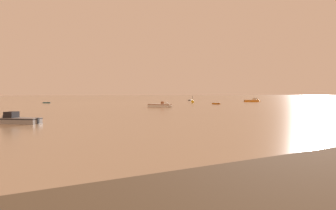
{
  "coord_description": "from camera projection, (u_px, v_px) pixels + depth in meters",
  "views": [
    {
      "loc": [
        -39.5,
        -21.01,
        3.09
      ],
      "look_at": [
        -7.05,
        34.16,
        0.66
      ],
      "focal_mm": 33.94,
      "sensor_mm": 36.0,
      "label": 1
    }
  ],
  "objects": [
    {
      "name": "motorboat_moored_0",
      "position": [
        163.0,
        106.0,
        68.77
      ],
      "size": [
        4.69,
        5.83,
        1.94
      ],
      "rotation": [
        0.0,
        0.0,
        5.28
      ],
      "color": "white",
      "rests_on": "ground"
    },
    {
      "name": "motorboat_moored_1",
      "position": [
        254.0,
        101.0,
        111.82
      ],
      "size": [
        5.83,
        4.96,
        2.19
      ],
      "rotation": [
        0.0,
        0.0,
        5.66
      ],
      "color": "orange",
      "rests_on": "ground"
    },
    {
      "name": "channel_buoy",
      "position": [
        193.0,
        101.0,
        100.51
      ],
      "size": [
        0.9,
        0.9,
        2.3
      ],
      "color": "gold",
      "rests_on": "ground"
    },
    {
      "name": "rowboat_moored_2",
      "position": [
        47.0,
        103.0,
        96.43
      ],
      "size": [
        2.69,
        3.04,
        0.48
      ],
      "rotation": [
        0.0,
        0.0,
        2.23
      ],
      "color": "#197084",
      "rests_on": "ground"
    },
    {
      "name": "rowboat_moored_0",
      "position": [
        190.0,
        100.0,
        129.88
      ],
      "size": [
        3.14,
        3.28,
        0.53
      ],
      "rotation": [
        0.0,
        0.0,
        0.83
      ],
      "color": "black",
      "rests_on": "ground"
    },
    {
      "name": "motorboat_moored_2",
      "position": [
        13.0,
        121.0,
        32.17
      ],
      "size": [
        4.62,
        4.32,
        1.79
      ],
      "rotation": [
        0.0,
        0.0,
        2.43
      ],
      "color": "gray",
      "rests_on": "ground"
    },
    {
      "name": "rowboat_moored_4",
      "position": [
        216.0,
        103.0,
        88.28
      ],
      "size": [
        1.85,
        4.02,
        0.61
      ],
      "rotation": [
        0.0,
        0.0,
        1.43
      ],
      "color": "orange",
      "rests_on": "ground"
    }
  ]
}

